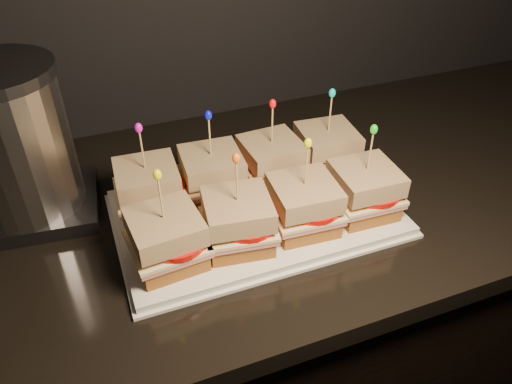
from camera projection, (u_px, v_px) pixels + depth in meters
name	position (u px, v px, depth m)	size (l,w,h in m)	color
cabinet	(366.00, 307.00, 1.29)	(2.43, 0.63, 0.83)	black
granite_slab	(394.00, 168.00, 1.03)	(2.47, 0.67, 0.04)	black
platter	(256.00, 213.00, 0.87)	(0.47, 0.29, 0.02)	white
platter_rim	(256.00, 216.00, 0.87)	(0.48, 0.30, 0.01)	white
sandwich_0_bread_bot	(151.00, 202.00, 0.86)	(0.10, 0.10, 0.03)	brown
sandwich_0_ham	(149.00, 194.00, 0.85)	(0.11, 0.10, 0.01)	#B76660
sandwich_0_cheese	(149.00, 190.00, 0.84)	(0.11, 0.11, 0.01)	#FBE0A2
sandwich_0_tomato	(156.00, 187.00, 0.84)	(0.10, 0.10, 0.01)	red
sandwich_0_bread_top	(147.00, 176.00, 0.83)	(0.10, 0.10, 0.03)	brown
sandwich_0_pick	(143.00, 152.00, 0.80)	(0.00, 0.00, 0.09)	tan
sandwich_0_frill	(139.00, 128.00, 0.77)	(0.01, 0.01, 0.02)	#C614A7
sandwich_1_bread_bot	(213.00, 188.00, 0.89)	(0.10, 0.10, 0.03)	brown
sandwich_1_ham	(213.00, 180.00, 0.88)	(0.11, 0.10, 0.01)	#B76660
sandwich_1_cheese	(212.00, 177.00, 0.88)	(0.11, 0.11, 0.01)	#FBE0A2
sandwich_1_tomato	(220.00, 174.00, 0.87)	(0.10, 0.10, 0.01)	red
sandwich_1_bread_top	(211.00, 163.00, 0.86)	(0.10, 0.10, 0.03)	brown
sandwich_1_pick	(210.00, 139.00, 0.83)	(0.00, 0.00, 0.09)	tan
sandwich_1_frill	(208.00, 115.00, 0.80)	(0.01, 0.01, 0.02)	#0911DF
sandwich_2_bread_bot	(271.00, 175.00, 0.92)	(0.10, 0.10, 0.03)	brown
sandwich_2_ham	(271.00, 167.00, 0.91)	(0.11, 0.10, 0.01)	#B76660
sandwich_2_cheese	(271.00, 164.00, 0.91)	(0.11, 0.11, 0.01)	#FBE0A2
sandwich_2_tomato	(279.00, 161.00, 0.90)	(0.10, 0.10, 0.01)	red
sandwich_2_bread_top	(272.00, 150.00, 0.89)	(0.10, 0.10, 0.03)	brown
sandwich_2_pick	(272.00, 127.00, 0.86)	(0.00, 0.00, 0.09)	tan
sandwich_2_frill	(273.00, 104.00, 0.84)	(0.01, 0.01, 0.02)	red
sandwich_3_bread_bot	(325.00, 163.00, 0.96)	(0.10, 0.10, 0.03)	brown
sandwich_3_ham	(326.00, 155.00, 0.95)	(0.11, 0.10, 0.01)	#B76660
sandwich_3_cheese	(326.00, 152.00, 0.94)	(0.11, 0.11, 0.01)	#FBE0A2
sandwich_3_tomato	(334.00, 149.00, 0.94)	(0.10, 0.10, 0.01)	red
sandwich_3_bread_top	(328.00, 139.00, 0.92)	(0.10, 0.10, 0.03)	brown
sandwich_3_pick	(330.00, 116.00, 0.89)	(0.00, 0.00, 0.09)	tan
sandwich_3_frill	(332.00, 93.00, 0.87)	(0.01, 0.01, 0.02)	#0EBCBF
sandwich_4_bread_bot	(169.00, 253.00, 0.76)	(0.10, 0.10, 0.03)	brown
sandwich_4_ham	(167.00, 245.00, 0.75)	(0.11, 0.10, 0.01)	#B76660
sandwich_4_cheese	(167.00, 241.00, 0.74)	(0.11, 0.11, 0.01)	#FBE0A2
sandwich_4_tomato	(175.00, 238.00, 0.74)	(0.10, 0.10, 0.01)	red
sandwich_4_bread_top	(165.00, 227.00, 0.73)	(0.10, 0.10, 0.03)	brown
sandwich_4_pick	(161.00, 201.00, 0.70)	(0.00, 0.00, 0.09)	tan
sandwich_4_frill	(157.00, 175.00, 0.67)	(0.01, 0.01, 0.02)	yellow
sandwich_5_bread_bot	(238.00, 235.00, 0.79)	(0.10, 0.10, 0.03)	brown
sandwich_5_ham	(238.00, 227.00, 0.78)	(0.11, 0.10, 0.01)	#B76660
sandwich_5_cheese	(238.00, 224.00, 0.78)	(0.11, 0.11, 0.01)	#FBE0A2
sandwich_5_tomato	(247.00, 220.00, 0.77)	(0.10, 0.10, 0.01)	red
sandwich_5_bread_top	(238.00, 209.00, 0.76)	(0.10, 0.10, 0.03)	brown
sandwich_5_pick	(237.00, 184.00, 0.73)	(0.00, 0.00, 0.09)	tan
sandwich_5_frill	(236.00, 158.00, 0.70)	(0.01, 0.01, 0.02)	orange
sandwich_6_bread_bot	(303.00, 219.00, 0.82)	(0.10, 0.10, 0.03)	brown
sandwich_6_ham	(303.00, 211.00, 0.81)	(0.11, 0.10, 0.01)	#B76660
sandwich_6_cheese	(303.00, 207.00, 0.81)	(0.11, 0.11, 0.01)	#FBE0A2
sandwich_6_tomato	(312.00, 204.00, 0.80)	(0.10, 0.10, 0.01)	red
sandwich_6_bread_top	(304.00, 193.00, 0.79)	(0.10, 0.10, 0.03)	brown
sandwich_6_pick	(306.00, 168.00, 0.76)	(0.00, 0.00, 0.09)	tan
sandwich_6_frill	(308.00, 143.00, 0.73)	(0.01, 0.01, 0.02)	#E4E90E
sandwich_7_bread_bot	(362.00, 204.00, 0.85)	(0.10, 0.10, 0.03)	brown
sandwich_7_ham	(363.00, 195.00, 0.84)	(0.11, 0.10, 0.01)	#B76660
sandwich_7_cheese	(364.00, 192.00, 0.84)	(0.11, 0.11, 0.01)	#FBE0A2
sandwich_7_tomato	(372.00, 189.00, 0.83)	(0.10, 0.10, 0.01)	red
sandwich_7_bread_top	(366.00, 178.00, 0.82)	(0.10, 0.10, 0.03)	brown
sandwich_7_pick	(370.00, 154.00, 0.79)	(0.00, 0.00, 0.09)	tan
sandwich_7_frill	(374.00, 129.00, 0.77)	(0.01, 0.01, 0.02)	green
appliance_base	(36.00, 207.00, 0.88)	(0.21, 0.18, 0.03)	#262628
appliance_body	(15.00, 145.00, 0.80)	(0.18, 0.18, 0.23)	silver
appliance	(15.00, 147.00, 0.80)	(0.21, 0.18, 0.27)	silver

